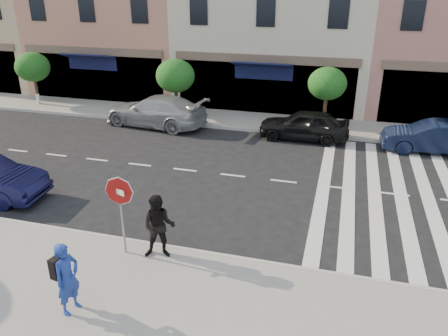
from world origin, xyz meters
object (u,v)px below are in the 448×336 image
photographer (67,278)px  car_far_left (155,111)px  walker (159,227)px  car_far_mid (304,125)px  stop_sign (120,198)px  car_far_right (432,137)px

photographer → car_far_left: bearing=27.8°
car_far_left → walker: bearing=32.2°
car_far_mid → car_far_left: bearing=-90.2°
photographer → walker: (1.09, 2.50, 0.03)m
walker → car_far_left: 12.20m
walker → car_far_mid: size_ratio=0.43×
stop_sign → car_far_right: size_ratio=0.54×
photographer → car_far_right: (9.34, 13.38, -0.32)m
stop_sign → walker: 1.27m
stop_sign → walker: (1.01, 0.11, -0.77)m
car_far_right → photographer: bearing=-38.0°
photographer → car_far_left: size_ratio=0.32×
photographer → stop_sign: bearing=9.6°
photographer → car_far_left: photographer is taller
stop_sign → photographer: size_ratio=1.31×
walker → car_far_right: 13.66m
photographer → car_far_right: 16.32m
walker → car_far_right: size_ratio=0.43×
walker → car_far_left: size_ratio=0.33×
car_far_right → stop_sign: bearing=-43.2°
car_far_left → car_far_mid: size_ratio=1.29×
stop_sign → photographer: 2.52m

